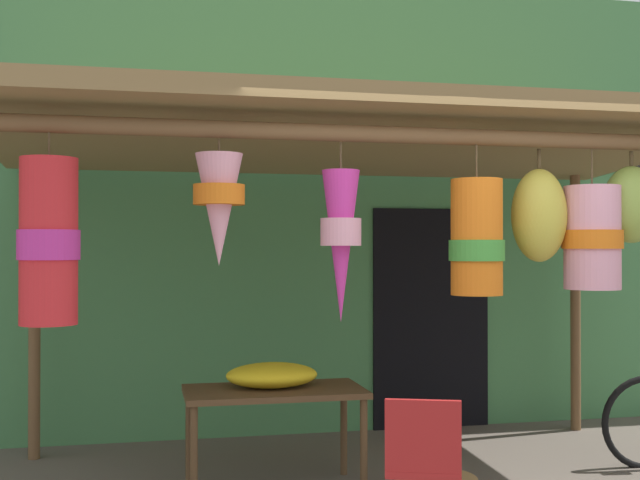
% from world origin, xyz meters
% --- Properties ---
extents(shop_facade, '(12.81, 0.29, 4.05)m').
position_xyz_m(shop_facade, '(0.00, 2.72, 2.02)').
color(shop_facade, '#47844C').
rests_on(shop_facade, ground_plane).
extents(market_stall_canopy, '(5.15, 2.57, 2.57)m').
position_xyz_m(market_stall_canopy, '(-0.18, 0.93, 2.22)').
color(market_stall_canopy, brown).
rests_on(market_stall_canopy, ground_plane).
extents(display_table, '(1.21, 0.64, 0.69)m').
position_xyz_m(display_table, '(-0.89, 1.01, 0.61)').
color(display_table, brown).
rests_on(display_table, ground_plane).
extents(flower_heap_on_table, '(0.63, 0.44, 0.17)m').
position_xyz_m(flower_heap_on_table, '(-0.89, 1.05, 0.77)').
color(flower_heap_on_table, yellow).
rests_on(flower_heap_on_table, display_table).
extents(folding_chair, '(0.51, 0.51, 0.84)m').
position_xyz_m(folding_chair, '(-0.28, -0.25, 0.50)').
color(folding_chair, '#AD1E1E').
rests_on(folding_chair, ground_plane).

